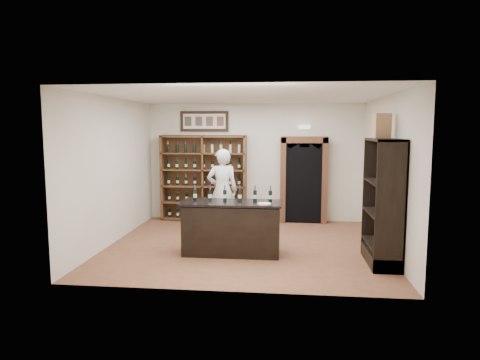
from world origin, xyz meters
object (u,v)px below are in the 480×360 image
Objects in this scene: shopkeeper at (222,191)px; wine_crate at (382,126)px; side_cabinet at (384,221)px; wine_shelf at (204,178)px; counter_bottle_0 at (195,195)px; tasting_counter at (232,228)px.

wine_crate is (3.13, -1.68, 1.46)m from shopkeeper.
wine_shelf is at bearing 139.79° from side_cabinet.
wine_shelf is 5.02m from side_cabinet.
counter_bottle_0 is 0.16× the size of shopkeeper.
tasting_counter is 2.75m from side_cabinet.
tasting_counter is 6.27× the size of counter_bottle_0.
wine_crate is at bearing 94.65° from side_cabinet.
tasting_counter is 0.85× the size of side_cabinet.
tasting_counter is at bearing 92.23° from shopkeeper.
side_cabinet is (3.44, -0.39, -0.35)m from counter_bottle_0.
shopkeeper is 3.85m from wine_crate.
shopkeeper is at bearing -61.42° from wine_shelf.
counter_bottle_0 is 0.14× the size of side_cabinet.
tasting_counter is 4.27× the size of wine_crate.
tasting_counter is 0.95m from counter_bottle_0.
wine_shelf reaches higher than shopkeeper.
shopkeeper is (-3.16, 2.01, 0.20)m from side_cabinet.
counter_bottle_0 is at bearing 67.99° from shopkeeper.
wine_shelf is 4.96m from wine_crate.
wine_crate is (2.70, 0.03, 1.93)m from tasting_counter.
side_cabinet reaches higher than tasting_counter.
wine_shelf is 1.40m from shopkeeper.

